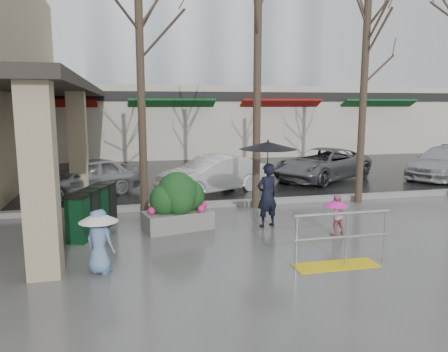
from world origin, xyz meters
name	(u,v)px	position (x,y,z in m)	size (l,w,h in m)	color
ground	(251,250)	(0.00, 0.00, 0.00)	(120.00, 120.00, 0.00)	#51514F
street_asphalt	(162,148)	(0.00, 22.00, 0.01)	(120.00, 36.00, 0.01)	black
curb	(213,204)	(0.00, 4.00, 0.07)	(120.00, 0.30, 0.15)	gray
canopy_slab	(54,86)	(-4.80, 8.00, 3.62)	(2.80, 18.00, 0.25)	#2D2823
pillar_front	(40,178)	(-3.90, -0.50, 1.75)	(0.55, 0.55, 3.50)	tan
pillar_back	(78,144)	(-3.90, 6.00, 1.75)	(0.55, 0.55, 3.50)	tan
storefront_row	(200,120)	(2.00, 17.97, 2.01)	(34.00, 6.74, 4.00)	beige
handrail	(339,246)	(1.36, -1.20, 0.38)	(1.90, 0.50, 1.03)	yellow
tree_west	(139,22)	(-2.00, 3.60, 5.08)	(3.20, 3.20, 6.80)	#382B21
tree_midwest	(258,21)	(1.20, 3.60, 5.23)	(3.20, 3.20, 7.00)	#382B21
tree_mideast	(366,39)	(4.50, 3.60, 4.86)	(3.20, 3.20, 6.50)	#382B21
woman	(268,170)	(0.89, 1.64, 1.41)	(1.41, 1.41, 2.15)	black
child_pink	(336,211)	(2.22, 0.64, 0.55)	(0.57, 0.57, 0.95)	pink
child_blue	(99,235)	(-2.97, -0.55, 0.70)	(0.70, 0.70, 1.17)	#6687B5
planter	(178,202)	(-1.28, 1.90, 0.67)	(1.75, 1.15, 1.40)	slate
news_boxes	(93,210)	(-3.25, 2.05, 0.53)	(1.09, 1.93, 1.06)	#0C371C
car_a	(83,177)	(-3.84, 6.44, 0.63)	(1.49, 3.70, 1.26)	#9E9FA2
car_b	(212,174)	(0.40, 6.05, 0.63)	(1.33, 3.82, 1.26)	white
car_c	(322,164)	(5.15, 7.55, 0.63)	(2.09, 4.53, 1.26)	slate
car_d	(443,163)	(10.19, 6.93, 0.63)	(1.77, 4.34, 1.26)	#B0B1B5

